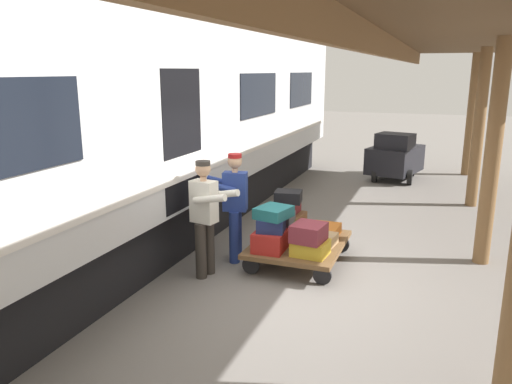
# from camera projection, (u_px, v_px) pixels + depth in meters

# --- Properties ---
(ground_plane) EXTENTS (60.00, 60.00, 0.00)m
(ground_plane) POSITION_uv_depth(u_px,v_px,m) (301.00, 284.00, 6.98)
(ground_plane) COLOR slate
(train_car) EXTENTS (3.02, 18.00, 4.00)m
(train_car) POSITION_uv_depth(u_px,v_px,m) (96.00, 128.00, 7.60)
(train_car) COLOR silver
(train_car) RESTS_ON ground_plane
(luggage_cart) EXTENTS (1.34, 1.71, 0.33)m
(luggage_cart) POSITION_uv_depth(u_px,v_px,m) (299.00, 245.00, 7.71)
(luggage_cart) COLOR brown
(luggage_cart) RESTS_ON ground_plane
(suitcase_orange_carryall) EXTENTS (0.45, 0.51, 0.16)m
(suitcase_orange_carryall) POSITION_uv_depth(u_px,v_px,m) (325.00, 230.00, 8.01)
(suitcase_orange_carryall) COLOR #CC6B23
(suitcase_orange_carryall) RESTS_ON luggage_cart
(suitcase_olive_duffel) EXTENTS (0.41, 0.49, 0.28)m
(suitcase_olive_duffel) POSITION_uv_depth(u_px,v_px,m) (281.00, 231.00, 7.77)
(suitcase_olive_duffel) COLOR brown
(suitcase_olive_duffel) RESTS_ON luggage_cart
(suitcase_brown_leather) EXTENTS (0.48, 0.57, 0.30)m
(suitcase_brown_leather) POSITION_uv_depth(u_px,v_px,m) (289.00, 222.00, 8.20)
(suitcase_brown_leather) COLOR brown
(suitcase_brown_leather) RESTS_ON luggage_cart
(suitcase_tan_vintage) EXTENTS (0.56, 0.51, 0.16)m
(suitcase_tan_vintage) POSITION_uv_depth(u_px,v_px,m) (318.00, 239.00, 7.58)
(suitcase_tan_vintage) COLOR tan
(suitcase_tan_vintage) RESTS_ON luggage_cart
(suitcase_yellow_case) EXTENTS (0.52, 0.48, 0.21)m
(suitcase_yellow_case) POSITION_uv_depth(u_px,v_px,m) (310.00, 248.00, 7.15)
(suitcase_yellow_case) COLOR gold
(suitcase_yellow_case) RESTS_ON luggage_cart
(suitcase_red_plastic) EXTENTS (0.45, 0.58, 0.29)m
(suitcase_red_plastic) POSITION_uv_depth(u_px,v_px,m) (271.00, 240.00, 7.34)
(suitcase_red_plastic) COLOR #AD231E
(suitcase_red_plastic) RESTS_ON luggage_cart
(suitcase_burgundy_valise) EXTENTS (0.49, 0.52, 0.25)m
(suitcase_burgundy_valise) POSITION_uv_depth(u_px,v_px,m) (309.00, 232.00, 7.08)
(suitcase_burgundy_valise) COLOR maroon
(suitcase_burgundy_valise) RESTS_ON suitcase_yellow_case
(suitcase_slate_roller) EXTENTS (0.35, 0.53, 0.15)m
(suitcase_slate_roller) POSITION_uv_depth(u_px,v_px,m) (283.00, 218.00, 7.70)
(suitcase_slate_roller) COLOR #4C515B
(suitcase_slate_roller) RESTS_ON suitcase_olive_duffel
(suitcase_navy_fabric) EXTENTS (0.45, 0.52, 0.19)m
(suitcase_navy_fabric) POSITION_uv_depth(u_px,v_px,m) (272.00, 224.00, 7.31)
(suitcase_navy_fabric) COLOR navy
(suitcase_navy_fabric) RESTS_ON suitcase_red_plastic
(suitcase_maroon_trunk) EXTENTS (0.33, 0.45, 0.19)m
(suitcase_maroon_trunk) POSITION_uv_depth(u_px,v_px,m) (288.00, 207.00, 8.18)
(suitcase_maroon_trunk) COLOR maroon
(suitcase_maroon_trunk) RESTS_ON suitcase_brown_leather
(suitcase_teal_softside) EXTENTS (0.54, 0.58, 0.16)m
(suitcase_teal_softside) POSITION_uv_depth(u_px,v_px,m) (274.00, 212.00, 7.26)
(suitcase_teal_softside) COLOR #1E666B
(suitcase_teal_softside) RESTS_ON suitcase_navy_fabric
(suitcase_black_hardshell) EXTENTS (0.48, 0.43, 0.19)m
(suitcase_black_hardshell) POSITION_uv_depth(u_px,v_px,m) (288.00, 197.00, 8.10)
(suitcase_black_hardshell) COLOR black
(suitcase_black_hardshell) RESTS_ON suitcase_maroon_trunk
(porter_in_overalls) EXTENTS (0.71, 0.52, 1.70)m
(porter_in_overalls) POSITION_uv_depth(u_px,v_px,m) (234.00, 204.00, 7.66)
(porter_in_overalls) COLOR navy
(porter_in_overalls) RESTS_ON ground_plane
(porter_by_door) EXTENTS (0.71, 0.51, 1.70)m
(porter_by_door) POSITION_uv_depth(u_px,v_px,m) (205.00, 215.00, 7.05)
(porter_by_door) COLOR #332D28
(porter_by_door) RESTS_ON ground_plane
(baggage_tug) EXTENTS (1.50, 1.92, 1.30)m
(baggage_tug) POSITION_uv_depth(u_px,v_px,m) (395.00, 157.00, 13.53)
(baggage_tug) COLOR black
(baggage_tug) RESTS_ON ground_plane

